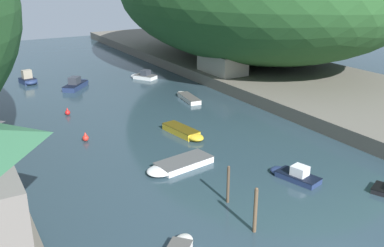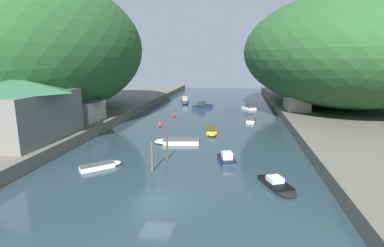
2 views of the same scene
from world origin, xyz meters
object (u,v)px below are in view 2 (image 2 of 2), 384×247
Objects in this scene: boat_mid_channel at (248,107)px; channel_buoy_near at (160,124)px; channel_buoy_far at (174,115)px; person_on_quay at (71,126)px; boat_cabin_cruiser at (252,119)px; boat_yellow_tender at (102,165)px; boat_far_right_bank at (176,141)px; boat_moored_right at (185,102)px; boathouse_shed at (77,106)px; boat_navy_launch at (226,158)px; boat_open_rowboat at (278,185)px; boat_small_dinghy at (204,106)px; waterfront_building at (19,108)px; right_bank_cottage at (297,98)px; boat_white_cruiser at (211,131)px.

boat_mid_channel is 25.15m from channel_buoy_near.
person_on_quay is (-9.09, -20.79, 2.11)m from channel_buoy_far.
boat_yellow_tender is at bearing -113.15° from boat_cabin_cruiser.
person_on_quay is at bearing 92.28° from boat_far_right_bank.
boat_yellow_tender is at bearing -142.38° from boat_mid_channel.
boat_mid_channel is 0.71× the size of boat_far_right_bank.
boat_moored_right is 17.09m from channel_buoy_far.
person_on_quay is (3.58, -7.95, -1.26)m from boathouse_shed.
channel_buoy_far is at bearing 45.35° from boathouse_shed.
boat_mid_channel is 1.00× the size of boat_navy_launch.
boat_far_right_bank is 7.05× the size of channel_buoy_far.
boathouse_shed is 17.94m from boat_far_right_bank.
boat_cabin_cruiser is at bearing 23.14° from boathouse_shed.
boat_far_right_bank is at bearing -70.33° from boat_open_rowboat.
boathouse_shed is 1.65× the size of boat_navy_launch.
boat_small_dinghy is 6.11× the size of channel_buoy_near.
boat_far_right_bank is at bearing 123.85° from boat_navy_launch.
boat_yellow_tender is (12.18, -4.15, -5.00)m from waterfront_building.
waterfront_building is 2.45× the size of boat_small_dinghy.
boat_cabin_cruiser is 1.05× the size of boat_small_dinghy.
boat_mid_channel is at bearing 137.93° from right_bank_cottage.
boat_mid_channel reaches higher than boat_white_cruiser.
waterfront_building is 3.42× the size of boat_yellow_tender.
boat_moored_right is at bearing -0.65° from boat_far_right_bank.
boat_yellow_tender is (-0.36, -45.41, -0.31)m from boat_moored_right.
boat_white_cruiser is (-14.90, -15.75, -3.42)m from right_bank_cottage.
right_bank_cottage reaches higher than boat_mid_channel.
boat_small_dinghy is at bearing 54.93° from boathouse_shed.
boat_far_right_bank is at bearing 47.51° from boat_white_cruiser.
boat_far_right_bank is 18.62m from channel_buoy_far.
boat_navy_launch is (-12.12, -28.01, -3.39)m from right_bank_cottage.
boathouse_shed is 33.76m from boat_open_rowboat.
boat_moored_right is (-15.38, 5.41, 0.16)m from boat_mid_channel.
channel_buoy_far is at bearing 3.75° from boat_far_right_bank.
boat_cabin_cruiser is at bearing 119.36° from boat_moored_right.
waterfront_building is 6.31m from person_on_quay.
boat_navy_launch is at bearing -53.56° from channel_buoy_near.
person_on_quay is at bearing -124.99° from channel_buoy_near.
right_bank_cottage reaches higher than boat_small_dinghy.
channel_buoy_far is at bearing -63.83° from boat_white_cruiser.
waterfront_building is 2.80× the size of boat_open_rowboat.
boat_far_right_bank is at bearing 86.90° from boat_moored_right.
boathouse_shed is 1.29× the size of boat_white_cruiser.
boat_mid_channel is 5.01× the size of channel_buoy_far.
boat_open_rowboat is 17.10m from boat_far_right_bank.
person_on_quay is (-32.25, -24.46, -1.30)m from right_bank_cottage.
channel_buoy_far is at bearing 60.69° from waterfront_building.
boathouse_shed is 13.25m from channel_buoy_near.
boat_white_cruiser is 1.28× the size of boat_navy_launch.
waterfront_building is 45.69m from boat_mid_channel.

